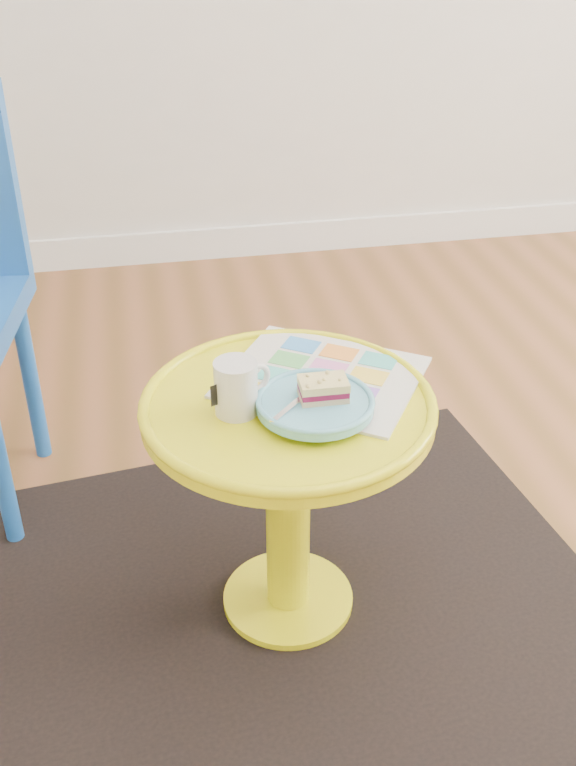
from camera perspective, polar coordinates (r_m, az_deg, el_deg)
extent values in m
cube|color=white|center=(3.47, 7.20, 10.12)|extent=(4.00, 0.02, 0.12)
cube|color=black|center=(1.83, 0.00, -14.40)|extent=(1.43, 1.25, 0.01)
cylinder|color=yellow|center=(1.82, 0.00, -14.24)|extent=(0.27, 0.27, 0.02)
cylinder|color=yellow|center=(1.66, 0.00, -8.57)|extent=(0.09, 0.09, 0.45)
cylinder|color=yellow|center=(1.52, 0.00, -1.71)|extent=(0.53, 0.53, 0.03)
cylinder|color=#1A55AE|center=(2.20, -16.80, 0.10)|extent=(0.04, 0.04, 0.44)
cube|color=silver|center=(1.58, 2.31, 0.39)|extent=(0.44, 0.43, 0.01)
cylinder|color=silver|center=(1.46, -3.50, -0.32)|extent=(0.08, 0.08, 0.10)
torus|color=silver|center=(1.48, -2.14, 0.34)|extent=(0.06, 0.03, 0.06)
cylinder|color=#D1B78C|center=(1.44, -3.56, 1.17)|extent=(0.07, 0.07, 0.01)
cylinder|color=#60B0CB|center=(1.48, 1.82, -1.78)|extent=(0.08, 0.08, 0.01)
cylinder|color=#60B0CB|center=(1.47, 1.82, -1.41)|extent=(0.20, 0.20, 0.02)
cube|color=#D3BC8C|center=(1.47, 2.36, -0.81)|extent=(0.08, 0.06, 0.01)
cube|color=maroon|center=(1.46, 2.37, -0.45)|extent=(0.08, 0.06, 0.01)
cube|color=#EADB8C|center=(1.46, 2.38, -0.02)|extent=(0.08, 0.06, 0.01)
cube|color=silver|center=(1.44, 0.22, -1.59)|extent=(0.09, 0.09, 0.00)
cube|color=silver|center=(1.49, 1.70, -0.38)|extent=(0.04, 0.04, 0.00)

